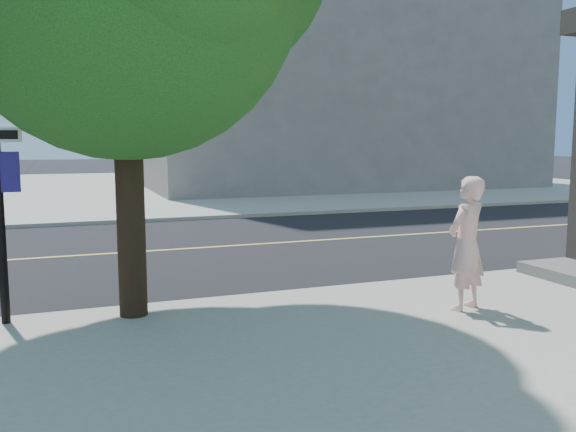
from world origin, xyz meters
name	(u,v)px	position (x,y,z in m)	size (l,w,h in m)	color
sidewalk_ne	(305,183)	(13.50, 21.50, 0.06)	(29.00, 25.00, 0.12)	#9E9E90
filler_ne	(311,48)	(14.00, 22.00, 7.12)	(18.00, 16.00, 14.00)	slate
man_on_phone	(466,243)	(6.19, -1.75, 0.99)	(0.63, 0.41, 1.73)	#FDBCB1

